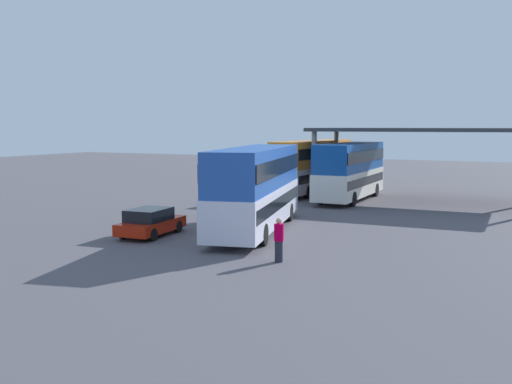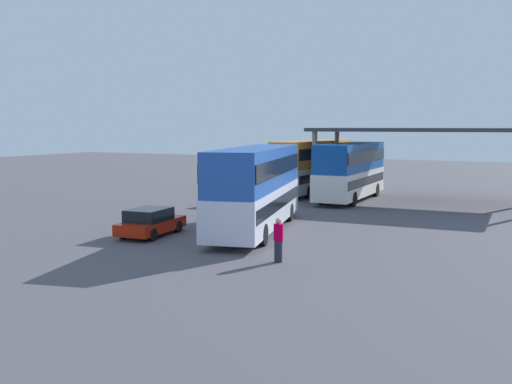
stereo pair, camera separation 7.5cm
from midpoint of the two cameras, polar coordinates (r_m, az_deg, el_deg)
The scene contains 7 objects.
ground_plane at distance 27.67m, azimuth -2.72°, elevation -4.69°, with size 140.00×140.00×0.00m, color #504C53.
double_decker_main at distance 29.75m, azimuth 0.08°, elevation 0.62°, with size 4.95×11.67×4.24m.
parked_hatchback at distance 29.14m, azimuth -10.09°, elevation -2.88°, with size 2.05×4.05×1.35m.
double_decker_near_canopy at distance 46.83m, azimuth 5.61°, elevation 2.66°, with size 3.18×11.10×4.16m.
double_decker_mid_row at distance 42.79m, azimuth 9.18°, elevation 2.21°, with size 2.55×10.04×4.09m.
depot_canopy at distance 43.22m, azimuth 16.39°, elevation 5.49°, with size 16.25×6.93×5.18m.
pedestrian_waiting at distance 23.17m, azimuth 2.27°, elevation -4.66°, with size 0.38×0.38×1.75m.
Camera 2 is at (12.93, -23.87, 5.33)m, focal length 41.40 mm.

